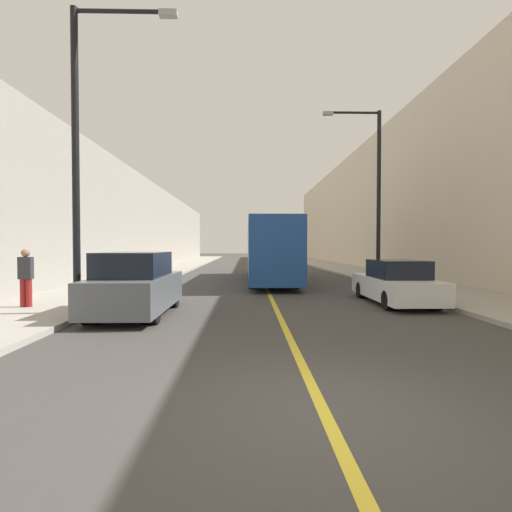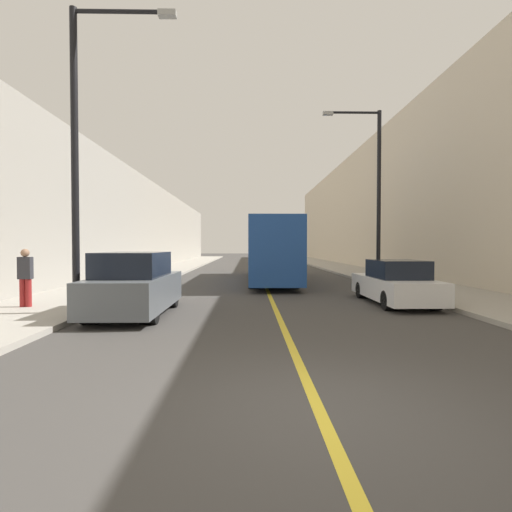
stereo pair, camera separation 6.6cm
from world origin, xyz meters
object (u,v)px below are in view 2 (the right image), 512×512
Objects in this scene: street_lamp_left at (84,140)px; pedestrian at (25,277)px; parked_suv_left at (135,286)px; bus at (269,250)px; street_lamp_right at (374,185)px; car_right_near at (395,284)px.

street_lamp_left reaches higher than pedestrian.
street_lamp_left is at bearing -165.19° from parked_suv_left.
bus is 13.16m from street_lamp_left.
bus is at bearing 52.17° from pedestrian.
street_lamp_right is at bearing -28.20° from bus.
bus reaches higher than pedestrian.
pedestrian is at bearing 154.71° from street_lamp_left.
street_lamp_left reaches higher than bus.
car_right_near is 0.55× the size of street_lamp_right.
bus is at bearing 151.80° from street_lamp_right.
pedestrian is at bearing -173.36° from car_right_near.
bus is 2.78× the size of parked_suv_left.
parked_suv_left is 0.96× the size of car_right_near.
parked_suv_left is at bearing -112.14° from bus.
street_lamp_left is (-1.28, -0.34, 4.10)m from parked_suv_left.
bus is 11.96m from parked_suv_left.
bus is 6.63m from street_lamp_right.
car_right_near is at bearing -66.52° from bus.
bus reaches higher than parked_suv_left.
pedestrian is at bearing -149.90° from street_lamp_right.
pedestrian is at bearing -127.83° from bus.
bus is 1.50× the size of street_lamp_left.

